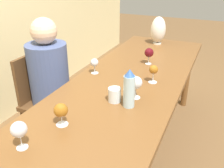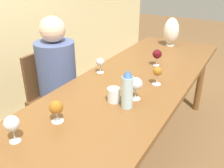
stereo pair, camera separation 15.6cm
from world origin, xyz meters
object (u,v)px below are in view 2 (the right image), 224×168
Objects in this scene: wine_glass_4 at (12,124)px; water_tumbler at (114,95)px; vase at (171,31)px; water_bottle at (127,90)px; wine_glass_2 at (56,108)px; wine_glass_1 at (136,84)px; person_far at (59,80)px; wine_glass_3 at (100,62)px; chair_far at (54,94)px; wine_glass_0 at (157,72)px; wine_glass_6 at (157,54)px.

water_tumbler is at bearing -20.44° from wine_glass_4.
water_tumbler is 1.40m from vase.
water_bottle is 0.13m from water_tumbler.
wine_glass_1 is at bearing -30.20° from wine_glass_2.
water_bottle reaches higher than wine_glass_2.
person_far reaches higher than wine_glass_1.
wine_glass_2 is 0.25m from wine_glass_4.
wine_glass_3 is 0.61m from chair_far.
chair_far is (0.28, 0.81, -0.34)m from water_tumbler.
water_tumbler is at bearing -137.12° from wine_glass_3.
chair_far is (0.30, 0.91, -0.41)m from water_bottle.
wine_glass_3 is at bearing 49.18° from water_bottle.
vase reaches higher than wine_glass_1.
wine_glass_4 is at bearing -146.61° from chair_far.
vase reaches higher than wine_glass_3.
vase is at bearing -32.90° from chair_far.
wine_glass_0 is 0.11× the size of person_far.
wine_glass_1 is at bearing -120.42° from wine_glass_3.
wine_glass_0 reaches higher than chair_far.
vase is 2.18× the size of wine_glass_0.
vase is 1.96× the size of wine_glass_1.
wine_glass_2 is 1.12m from wine_glass_6.
wine_glass_6 is at bearing 21.40° from wine_glass_0.
person_far is (-0.10, 0.87, -0.22)m from wine_glass_0.
wine_glass_4 is 1.02× the size of wine_glass_6.
wine_glass_4 is 1.04m from person_far.
water_tumbler is at bearing 79.14° from water_bottle.
wine_glass_6 is at bearing -0.40° from water_tumbler.
water_bottle reaches higher than wine_glass_3.
wine_glass_6 is at bearing -41.50° from wine_glass_3.
wine_glass_1 is 1.16× the size of wine_glass_2.
vase is 0.34× the size of chair_far.
person_far reaches higher than wine_glass_4.
wine_glass_6 is at bearing 7.52° from water_bottle.
vase is 2.40× the size of wine_glass_3.
wine_glass_3 is 0.10× the size of person_far.
wine_glass_4 is (-0.24, 0.07, 0.02)m from wine_glass_2.
wine_glass_3 is 0.97m from wine_glass_4.
wine_glass_2 is at bearing 157.53° from wine_glass_0.
water_bottle is 1.89× the size of wine_glass_2.
wine_glass_3 is (0.72, 0.18, -0.00)m from wine_glass_2.
water_tumbler is (0.02, 0.11, -0.07)m from water_bottle.
wine_glass_1 reaches higher than wine_glass_6.
wine_glass_1 is 1.01m from chair_far.
wine_glass_2 is (-0.46, 0.27, -0.02)m from wine_glass_1.
wine_glass_4 is at bearing 170.31° from wine_glass_6.
water_tumbler is 0.75m from wine_glass_6.
wine_glass_4 is (-0.96, -0.11, 0.02)m from wine_glass_3.
wine_glass_0 reaches higher than wine_glass_3.
person_far reaches higher than water_bottle.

